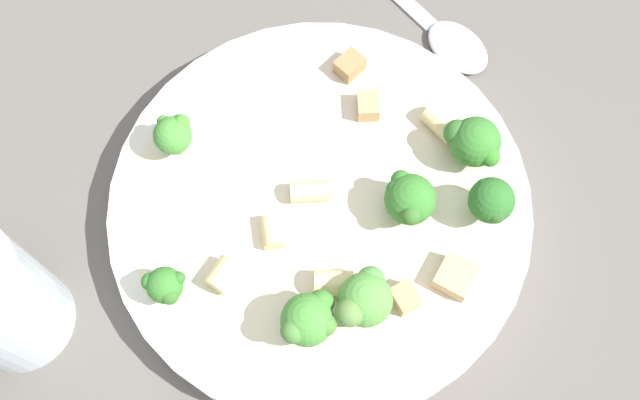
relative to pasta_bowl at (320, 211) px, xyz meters
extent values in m
plane|color=#5B5651|center=(0.00, 0.00, -0.02)|extent=(2.00, 2.00, 0.00)
cylinder|color=silver|center=(0.00, 0.00, 0.00)|extent=(0.29, 0.29, 0.03)
cylinder|color=beige|center=(0.00, 0.00, 0.01)|extent=(0.26, 0.26, 0.01)
torus|color=silver|center=(0.00, 0.00, 0.01)|extent=(0.28, 0.28, 0.00)
cylinder|color=#93B766|center=(-0.08, -0.09, 0.02)|extent=(0.01, 0.01, 0.01)
sphere|color=#387A2D|center=(-0.08, -0.09, 0.03)|extent=(0.02, 0.02, 0.02)
sphere|color=#316B2A|center=(-0.07, -0.08, 0.04)|extent=(0.01, 0.01, 0.01)
sphere|color=#317828|center=(-0.08, -0.09, 0.03)|extent=(0.01, 0.01, 0.01)
sphere|color=#356A28|center=(-0.07, -0.09, 0.03)|extent=(0.01, 0.01, 0.01)
cylinder|color=#84AD60|center=(0.02, -0.08, 0.02)|extent=(0.01, 0.01, 0.01)
sphere|color=#478E38|center=(0.02, -0.08, 0.04)|extent=(0.03, 0.03, 0.03)
sphere|color=#3E7F31|center=(0.02, -0.07, 0.04)|extent=(0.02, 0.02, 0.02)
sphere|color=#467A33|center=(0.03, -0.08, 0.04)|extent=(0.01, 0.01, 0.01)
sphere|color=#497B36|center=(0.01, -0.09, 0.04)|extent=(0.02, 0.02, 0.02)
cylinder|color=#84AD60|center=(0.09, 0.07, 0.02)|extent=(0.01, 0.01, 0.01)
sphere|color=#387A2D|center=(0.09, 0.07, 0.03)|extent=(0.03, 0.03, 0.03)
sphere|color=#387E28|center=(0.10, 0.06, 0.04)|extent=(0.01, 0.01, 0.01)
sphere|color=#36702E|center=(0.08, 0.07, 0.04)|extent=(0.02, 0.02, 0.02)
cylinder|color=#93B766|center=(0.06, 0.01, 0.02)|extent=(0.01, 0.01, 0.01)
sphere|color=#387A2D|center=(0.06, 0.01, 0.03)|extent=(0.03, 0.03, 0.03)
sphere|color=#366828|center=(0.06, 0.00, 0.04)|extent=(0.01, 0.01, 0.01)
sphere|color=#33792B|center=(0.05, 0.02, 0.04)|extent=(0.01, 0.01, 0.01)
sphere|color=#336C2F|center=(0.05, 0.02, 0.04)|extent=(0.01, 0.01, 0.01)
cylinder|color=#84AD60|center=(0.05, -0.06, 0.02)|extent=(0.01, 0.01, 0.01)
sphere|color=#569942|center=(0.05, -0.06, 0.03)|extent=(0.03, 0.03, 0.03)
sphere|color=#529543|center=(0.05, -0.05, 0.04)|extent=(0.02, 0.02, 0.02)
sphere|color=#59823F|center=(0.04, -0.07, 0.04)|extent=(0.02, 0.02, 0.02)
cylinder|color=#84AD60|center=(0.11, 0.03, 0.02)|extent=(0.01, 0.01, 0.02)
sphere|color=#2D6B28|center=(0.11, 0.03, 0.04)|extent=(0.03, 0.03, 0.03)
sphere|color=#286A27|center=(0.10, 0.03, 0.04)|extent=(0.01, 0.01, 0.01)
sphere|color=#2F5B24|center=(0.11, 0.02, 0.04)|extent=(0.01, 0.01, 0.01)
cylinder|color=#84AD60|center=(-0.11, 0.01, 0.02)|extent=(0.01, 0.01, 0.01)
sphere|color=#478E38|center=(-0.11, 0.01, 0.03)|extent=(0.03, 0.03, 0.03)
sphere|color=#42872F|center=(-0.12, 0.02, 0.04)|extent=(0.01, 0.01, 0.01)
sphere|color=#438737|center=(-0.11, 0.02, 0.04)|extent=(0.01, 0.01, 0.01)
sphere|color=#499533|center=(-0.10, 0.02, 0.04)|extent=(0.01, 0.01, 0.01)
cylinder|color=beige|center=(0.03, -0.05, 0.02)|extent=(0.03, 0.02, 0.02)
cylinder|color=beige|center=(-0.02, -0.03, 0.02)|extent=(0.02, 0.02, 0.01)
cylinder|color=beige|center=(-0.04, -0.07, 0.02)|extent=(0.02, 0.02, 0.02)
cylinder|color=beige|center=(0.06, 0.08, 0.02)|extent=(0.03, 0.03, 0.02)
cylinder|color=beige|center=(-0.01, 0.01, 0.02)|extent=(0.03, 0.02, 0.01)
cube|color=tan|center=(0.07, -0.05, 0.02)|extent=(0.02, 0.02, 0.01)
cube|color=#A87A4C|center=(-0.01, 0.11, 0.02)|extent=(0.02, 0.02, 0.01)
cube|color=tan|center=(0.10, -0.02, 0.02)|extent=(0.03, 0.03, 0.01)
cube|color=tan|center=(0.01, 0.08, 0.02)|extent=(0.02, 0.02, 0.01)
cylinder|color=silver|center=(-0.17, -0.13, 0.01)|extent=(0.06, 0.06, 0.06)
ellipsoid|color=silver|center=(0.06, 0.16, -0.01)|extent=(0.06, 0.06, 0.01)
camera|label=1|loc=(0.06, -0.18, 0.52)|focal=45.00mm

